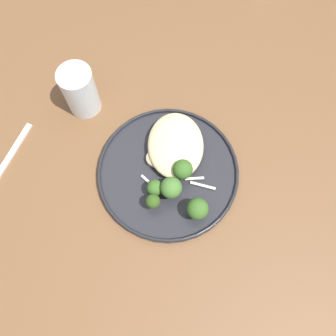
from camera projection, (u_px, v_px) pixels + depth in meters
name	position (u px, v px, depth m)	size (l,w,h in m)	color
ground	(164.00, 237.00, 1.44)	(6.00, 6.00, 0.00)	#2D2B28
wooden_dining_table	(161.00, 185.00, 0.82)	(1.40, 1.00, 0.74)	brown
dinner_plate	(168.00, 170.00, 0.74)	(0.29, 0.29, 0.02)	#232328
noodle_bed	(176.00, 145.00, 0.74)	(0.15, 0.11, 0.04)	beige
seared_scallop_large_seared	(174.00, 153.00, 0.74)	(0.03, 0.03, 0.01)	#E5C689
seared_scallop_tiny_bay	(155.00, 158.00, 0.74)	(0.04, 0.04, 0.01)	beige
seared_scallop_half_hidden	(169.00, 162.00, 0.73)	(0.03, 0.03, 0.02)	#E5C689
seared_scallop_left_edge	(168.00, 142.00, 0.75)	(0.03, 0.03, 0.02)	#E5C689
broccoli_floret_left_leaning	(183.00, 170.00, 0.70)	(0.04, 0.04, 0.06)	#89A356
broccoli_floret_near_rim	(198.00, 209.00, 0.67)	(0.04, 0.04, 0.06)	#7A994C
broccoli_floret_tall_stalk	(171.00, 188.00, 0.68)	(0.04, 0.04, 0.06)	#89A356
broccoli_floret_right_tilted	(153.00, 202.00, 0.68)	(0.03, 0.03, 0.05)	#7A994C
broccoli_floret_beside_noodles	(155.00, 188.00, 0.70)	(0.03, 0.03, 0.04)	#89A356
onion_sliver_long_sliver	(151.00, 184.00, 0.72)	(0.06, 0.01, 0.00)	silver
onion_sliver_short_strip	(203.00, 186.00, 0.72)	(0.05, 0.01, 0.00)	silver
onion_sliver_pale_crescent	(194.00, 178.00, 0.73)	(0.04, 0.01, 0.00)	silver
water_glass	(81.00, 93.00, 0.76)	(0.07, 0.07, 0.11)	silver
dinner_fork	(5.00, 164.00, 0.75)	(0.18, 0.09, 0.00)	silver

